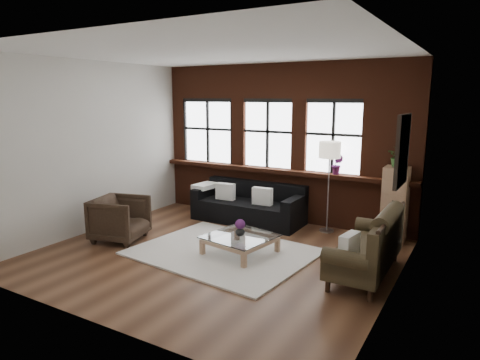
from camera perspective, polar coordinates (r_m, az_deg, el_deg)
The scene contains 26 objects.
floor at distance 7.11m, azimuth -3.18°, elevation -9.87°, with size 5.50×5.50×0.00m, color #4B2C1B.
ceiling at distance 6.68m, azimuth -3.48°, elevation 16.73°, with size 5.50×5.50×0.00m, color white.
wall_back at distance 8.88m, azimuth 5.64°, elevation 4.95°, with size 5.50×5.50×0.00m, color beige.
wall_front at distance 4.86m, azimuth -19.83°, elevation -0.74°, with size 5.50×5.50×0.00m, color beige.
wall_left at distance 8.53m, azimuth -18.96°, elevation 4.15°, with size 5.00×5.00×0.00m, color beige.
wall_right at distance 5.69m, azimuth 20.45°, elevation 0.87°, with size 5.00×5.00×0.00m, color beige.
brick_backwall at distance 8.83m, azimuth 5.48°, elevation 4.91°, with size 5.50×0.12×3.20m, color #4C2112, non-canonical shape.
sill_ledge at distance 8.83m, azimuth 5.17°, elevation 1.24°, with size 5.50×0.30×0.08m, color #4C2112.
window_left at distance 9.71m, azimuth -4.22°, elevation 6.38°, with size 1.38×0.10×1.50m, color black, non-canonical shape.
window_mid at distance 8.95m, azimuth 3.77°, elevation 5.99°, with size 1.38×0.10×1.50m, color black, non-canonical shape.
window_right at distance 8.43m, azimuth 12.36°, elevation 5.44°, with size 1.38×0.10×1.50m, color black, non-canonical shape.
wall_poster at distance 5.95m, azimuth 20.84°, elevation 3.70°, with size 0.05×0.74×0.94m, color black, non-canonical shape.
shag_rug at distance 7.17m, azimuth -2.25°, elevation -9.55°, with size 2.77×2.18×0.03m, color silver.
dark_sofa at distance 8.77m, azimuth 1.09°, elevation -2.98°, with size 2.27×0.92×0.82m, color black, non-canonical shape.
pillow_a at distance 8.88m, azimuth -1.95°, elevation -1.54°, with size 0.40×0.14×0.34m, color white.
pillow_b at distance 8.47m, azimuth 3.00°, elevation -2.18°, with size 0.40×0.14×0.34m, color white.
vintage_settee at distance 6.42m, azimuth 16.42°, elevation -8.02°, with size 0.81×1.83×0.98m, color #342A18, non-canonical shape.
pillow_settee at distance 5.89m, azimuth 14.38°, elevation -8.53°, with size 0.14×0.38×0.34m, color white.
armchair at distance 7.97m, azimuth -15.71°, elevation -4.98°, with size 0.84×0.86×0.79m, color black.
coffee_table at distance 7.04m, azimuth 0.02°, elevation -8.69°, with size 0.99×0.99×0.33m, color tan, non-canonical shape.
vase at distance 6.96m, azimuth 0.02°, elevation -6.80°, with size 0.15×0.15×0.16m, color #B2B2B2.
flowers at distance 6.93m, azimuth 0.02°, elevation -5.91°, with size 0.16×0.16×0.16m, color #64246B.
drawer_chest at distance 8.03m, azimuth 19.94°, elevation -3.07°, with size 0.41×0.41×1.34m, color tan.
potted_plant_top at distance 7.88m, azimuth 20.35°, elevation 2.94°, with size 0.33×0.28×0.36m, color #2D5923.
floor_lamp at distance 8.19m, azimuth 11.72°, elevation -0.45°, with size 0.40×0.40×1.87m, color #A5A5A8, non-canonical shape.
sill_plant at distance 8.32m, azimuth 12.85°, elevation 2.03°, with size 0.21×0.17×0.38m, color #64246B.
Camera 1 is at (3.67, -5.53, 2.54)m, focal length 32.00 mm.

